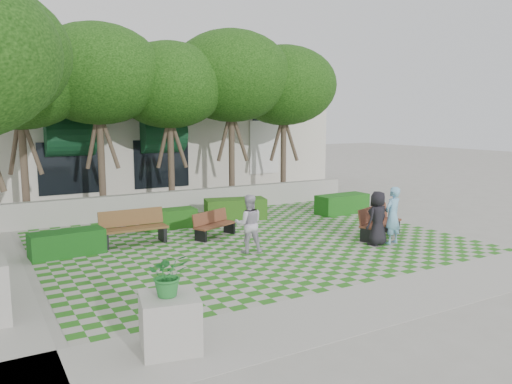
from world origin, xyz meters
TOP-DOWN VIEW (x-y plane):
  - ground at (0.00, 0.00)m, footprint 90.00×90.00m
  - lawn at (0.00, 1.00)m, footprint 12.00×12.00m
  - sidewalk_south at (0.00, -4.70)m, footprint 16.00×2.00m
  - retaining_wall at (0.00, 6.20)m, footprint 15.00×0.36m
  - bench_east at (3.70, -0.58)m, footprint 1.94×1.23m
  - bench_mid at (-0.72, 2.02)m, footprint 1.62×1.10m
  - bench_west at (-3.14, 2.41)m, footprint 1.93×0.65m
  - hedge_east at (5.29, 3.07)m, footprint 2.15×0.94m
  - hedge_midright at (1.14, 4.11)m, footprint 2.34×1.40m
  - hedge_midleft at (-1.49, 3.95)m, footprint 1.84×0.76m
  - hedge_west at (-5.05, 2.11)m, footprint 1.97×0.90m
  - planter_front at (-4.60, -4.57)m, footprint 1.07×1.07m
  - person_blue at (3.48, -1.37)m, footprint 0.69×0.52m
  - person_dark at (2.98, -1.27)m, footprint 0.86×0.65m
  - person_white at (-0.65, -0.09)m, footprint 0.96×0.86m
  - tree_row at (-1.86, 5.95)m, footprint 17.70×13.40m
  - building at (0.93, 14.08)m, footprint 18.00×8.92m

SIDE VIEW (x-z plane):
  - ground at x=0.00m, z-range 0.00..0.00m
  - sidewalk_south at x=0.00m, z-range 0.00..0.01m
  - lawn at x=0.00m, z-range 0.01..0.01m
  - hedge_midleft at x=-1.49m, z-range 0.00..0.64m
  - hedge_west at x=-5.05m, z-range 0.00..0.67m
  - hedge_east at x=5.29m, z-range 0.00..0.74m
  - hedge_midright at x=1.14m, z-range 0.00..0.77m
  - bench_mid at x=-0.72m, z-range -0.01..0.80m
  - retaining_wall at x=0.00m, z-range 0.00..0.90m
  - bench_east at x=3.70m, z-range -0.02..0.95m
  - bench_west at x=-3.14m, z-range -0.02..0.99m
  - planter_front at x=-4.60m, z-range -0.15..1.45m
  - person_dark at x=2.98m, z-range 0.00..1.59m
  - person_white at x=-0.65m, z-range 0.00..1.62m
  - person_blue at x=3.48m, z-range 0.00..1.70m
  - building at x=0.93m, z-range -0.06..5.09m
  - tree_row at x=-1.86m, z-range 1.47..8.88m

